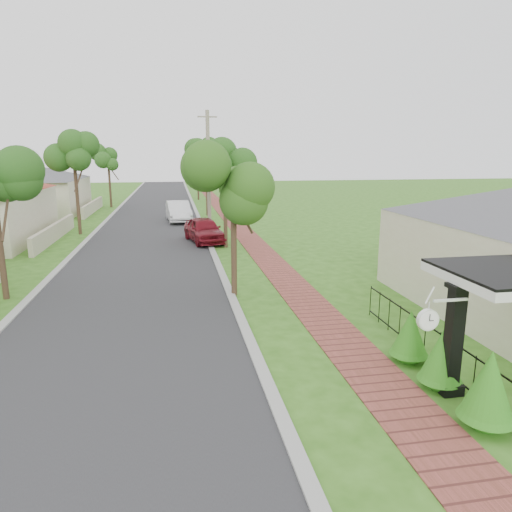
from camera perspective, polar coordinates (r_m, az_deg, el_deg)
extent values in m
plane|color=#2F6017|center=(10.77, -2.04, -16.19)|extent=(160.00, 160.00, 0.00)
cube|color=#28282B|center=(29.85, -13.29, 2.28)|extent=(7.00, 120.00, 0.02)
cube|color=#9E9E99|center=(29.86, -6.28, 2.55)|extent=(0.30, 120.00, 0.10)
cube|color=#9E9E99|center=(30.27, -20.20, 1.99)|extent=(0.30, 120.00, 0.10)
cube|color=#99463D|center=(30.15, -1.34, 2.72)|extent=(1.50, 120.00, 0.03)
cube|color=black|center=(10.92, 23.45, -9.55)|extent=(0.30, 0.30, 2.52)
cube|color=black|center=(11.38, 22.94, -14.88)|extent=(0.48, 0.48, 0.24)
cube|color=black|center=(10.55, 24.02, -3.48)|extent=(0.42, 0.42, 0.10)
cube|color=black|center=(11.99, 22.10, -9.05)|extent=(0.03, 8.00, 0.03)
cube|color=black|center=(12.30, 21.79, -12.52)|extent=(0.03, 8.00, 0.03)
cylinder|color=black|center=(10.70, 27.73, -14.93)|extent=(0.02, 0.02, 1.00)
cylinder|color=black|center=(11.17, 25.60, -13.53)|extent=(0.02, 0.02, 1.00)
cylinder|color=black|center=(11.65, 23.68, -12.23)|extent=(0.02, 0.02, 1.00)
cylinder|color=black|center=(12.16, 21.92, -11.02)|extent=(0.02, 0.02, 1.00)
cylinder|color=black|center=(12.68, 20.32, -9.91)|extent=(0.02, 0.02, 1.00)
cylinder|color=black|center=(13.21, 18.86, -8.87)|extent=(0.02, 0.02, 1.00)
cylinder|color=black|center=(13.75, 17.52, -7.91)|extent=(0.02, 0.02, 1.00)
cylinder|color=black|center=(14.31, 16.29, -7.02)|extent=(0.02, 0.02, 1.00)
cylinder|color=black|center=(14.87, 15.16, -6.20)|extent=(0.02, 0.02, 1.00)
cylinder|color=black|center=(15.45, 14.11, -5.43)|extent=(0.02, 0.02, 1.00)
cylinder|color=#382619|center=(25.66, -3.86, 6.09)|extent=(0.22, 0.22, 4.55)
sphere|color=#134916|center=(25.50, -3.94, 11.46)|extent=(1.70, 1.70, 1.70)
cylinder|color=#382619|center=(39.54, -6.16, 8.59)|extent=(0.22, 0.22, 4.90)
sphere|color=#134916|center=(39.44, -6.25, 12.35)|extent=(1.70, 1.70, 1.70)
cylinder|color=#382619|center=(53.51, -7.25, 9.23)|extent=(0.22, 0.22, 4.20)
sphere|color=#134916|center=(53.42, -7.32, 11.61)|extent=(1.70, 1.70, 1.70)
cylinder|color=#382619|center=(18.70, -29.34, 0.95)|extent=(0.22, 0.22, 3.85)
cylinder|color=#382619|center=(32.07, -21.44, 6.87)|extent=(0.22, 0.22, 4.90)
sphere|color=#134916|center=(31.95, -21.82, 11.49)|extent=(1.70, 1.70, 1.70)
cylinder|color=#382619|center=(47.84, -17.81, 8.55)|extent=(0.22, 0.22, 4.55)
sphere|color=#134916|center=(47.75, -18.00, 11.43)|extent=(1.70, 1.70, 1.70)
sphere|color=#2D6A15|center=(10.27, 26.80, -16.99)|extent=(0.82, 0.82, 0.82)
cone|color=#2D6A15|center=(9.99, 27.16, -13.81)|extent=(0.93, 0.93, 1.26)
sphere|color=#2D6A15|center=(11.42, 21.97, -13.69)|extent=(0.75, 0.75, 0.75)
cone|color=#2D6A15|center=(11.19, 22.21, -11.12)|extent=(0.86, 0.86, 1.11)
sphere|color=#2D6A15|center=(12.50, 18.55, -11.12)|extent=(0.76, 0.76, 0.76)
cone|color=#2D6A15|center=(12.31, 18.72, -8.84)|extent=(0.86, 0.86, 1.07)
cube|color=#BFB299|center=(30.60, -23.87, 2.74)|extent=(0.25, 10.00, 1.00)
cube|color=beige|center=(45.61, -27.81, 6.55)|extent=(11.00, 10.00, 3.00)
pyramid|color=#4C4C51|center=(45.48, -28.11, 9.43)|extent=(15.56, 15.56, 1.60)
cube|color=#BFB299|center=(44.20, -19.72, 5.81)|extent=(0.25, 10.00, 1.00)
imported|color=maroon|center=(27.49, -6.50, 3.24)|extent=(2.58, 4.60, 1.48)
imported|color=white|center=(36.32, -9.67, 5.50)|extent=(2.09, 4.92, 1.58)
cylinder|color=#382619|center=(16.79, -2.79, 1.55)|extent=(0.22, 0.22, 3.93)
sphere|color=#33631C|center=(16.52, -2.87, 8.65)|extent=(1.96, 1.96, 1.96)
cylinder|color=gray|center=(29.28, -5.94, 10.06)|extent=(0.24, 0.24, 7.82)
cube|color=gray|center=(29.34, -6.11, 16.92)|extent=(1.20, 0.08, 0.08)
cube|color=white|center=(10.04, 23.16, -5.09)|extent=(0.76, 0.05, 0.05)
cylinder|color=white|center=(9.85, 20.78, -6.28)|extent=(0.02, 0.02, 0.32)
cylinder|color=white|center=(9.92, 20.68, -7.47)|extent=(0.45, 0.10, 0.45)
cylinder|color=white|center=(9.87, 20.84, -7.57)|extent=(0.39, 0.01, 0.39)
cylinder|color=white|center=(9.96, 20.52, -7.36)|extent=(0.39, 0.01, 0.39)
cube|color=black|center=(9.84, 20.90, -7.20)|extent=(0.01, 0.01, 0.15)
cube|color=black|center=(9.89, 21.09, -7.56)|extent=(0.10, 0.01, 0.02)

